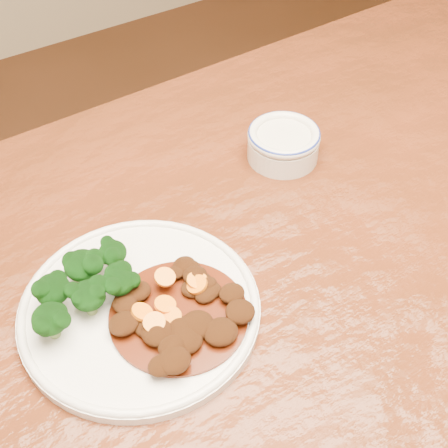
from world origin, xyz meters
TOP-DOWN VIEW (x-y plane):
  - dining_table at (-0.00, 0.00)m, footprint 1.52×0.93m
  - dinner_plate at (-0.19, 0.04)m, footprint 0.28×0.28m
  - broccoli_florets at (-0.24, 0.08)m, footprint 0.14×0.09m
  - mince_stew at (-0.16, -0.01)m, footprint 0.16×0.16m
  - dip_bowl at (0.12, 0.18)m, footprint 0.11×0.11m

SIDE VIEW (x-z plane):
  - dining_table at x=0.00m, z-range 0.30..1.05m
  - dinner_plate at x=-0.19m, z-range 0.75..0.77m
  - mince_stew at x=-0.16m, z-range 0.76..0.79m
  - dip_bowl at x=0.12m, z-range 0.75..0.80m
  - broccoli_florets at x=-0.24m, z-range 0.77..0.81m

